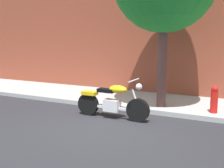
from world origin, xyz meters
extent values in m
plane|color=#28282D|center=(0.00, 0.00, 0.00)|extent=(60.00, 60.00, 0.00)
cube|color=#ABABAB|center=(0.00, 2.82, 0.07)|extent=(23.44, 2.56, 0.14)
cylinder|color=black|center=(0.53, 0.71, 0.31)|extent=(0.63, 0.14, 0.63)
cylinder|color=black|center=(-0.99, 0.69, 0.31)|extent=(0.63, 0.14, 0.63)
cube|color=silver|center=(-0.23, 0.70, 0.36)|extent=(0.44, 0.28, 0.32)
cube|color=silver|center=(-0.23, 0.70, 0.29)|extent=(1.38, 0.09, 0.06)
ellipsoid|color=yellow|center=(-0.05, 0.70, 0.83)|extent=(0.52, 0.27, 0.22)
cube|color=black|center=(-0.41, 0.70, 0.77)|extent=(0.48, 0.25, 0.10)
cube|color=yellow|center=(-0.94, 0.69, 0.65)|extent=(0.44, 0.24, 0.10)
cylinder|color=silver|center=(0.47, 0.71, 0.59)|extent=(0.27, 0.05, 0.58)
cylinder|color=silver|center=(0.41, 0.71, 1.11)|extent=(0.04, 0.70, 0.04)
sphere|color=silver|center=(0.55, 0.71, 0.95)|extent=(0.17, 0.17, 0.17)
cylinder|color=silver|center=(-0.48, 0.86, 0.26)|extent=(0.80, 0.10, 0.09)
cylinder|color=#513432|center=(0.76, 2.08, 1.52)|extent=(0.28, 0.28, 3.03)
cylinder|color=red|center=(2.29, 2.01, 0.38)|extent=(0.20, 0.20, 0.75)
sphere|color=red|center=(2.29, 2.01, 0.81)|extent=(0.19, 0.19, 0.19)
camera|label=1|loc=(3.10, -5.96, 2.20)|focal=44.28mm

